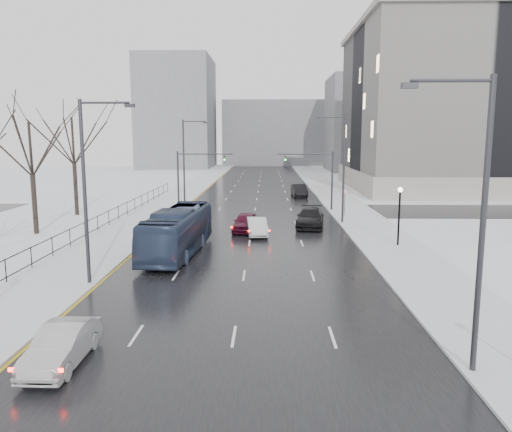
# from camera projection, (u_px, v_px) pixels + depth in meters

# --- Properties ---
(road) EXTENTS (16.00, 150.00, 0.04)m
(road) POSITION_uv_depth(u_px,v_px,m) (257.00, 197.00, 66.67)
(road) COLOR black
(road) RESTS_ON ground
(cross_road) EXTENTS (130.00, 10.00, 0.04)m
(cross_road) POSITION_uv_depth(u_px,v_px,m) (255.00, 211.00, 54.82)
(cross_road) COLOR black
(cross_road) RESTS_ON ground
(sidewalk_left) EXTENTS (5.00, 150.00, 0.16)m
(sidewalk_left) POSITION_uv_depth(u_px,v_px,m) (179.00, 197.00, 66.89)
(sidewalk_left) COLOR silver
(sidewalk_left) RESTS_ON ground
(sidewalk_right) EXTENTS (5.00, 150.00, 0.16)m
(sidewalk_right) POSITION_uv_depth(u_px,v_px,m) (336.00, 197.00, 66.43)
(sidewalk_right) COLOR silver
(sidewalk_right) RESTS_ON ground
(park_strip) EXTENTS (14.00, 150.00, 0.12)m
(park_strip) POSITION_uv_depth(u_px,v_px,m) (109.00, 197.00, 67.10)
(park_strip) COLOR white
(park_strip) RESTS_ON ground
(tree_park_d) EXTENTS (8.75, 8.75, 12.50)m
(tree_park_d) POSITION_uv_depth(u_px,v_px,m) (37.00, 235.00, 41.39)
(tree_park_d) COLOR black
(tree_park_d) RESTS_ON ground
(tree_park_e) EXTENTS (9.45, 9.45, 13.50)m
(tree_park_e) POSITION_uv_depth(u_px,v_px,m) (77.00, 216.00, 51.27)
(tree_park_e) COLOR black
(tree_park_e) RESTS_ON ground
(iron_fence) EXTENTS (0.06, 70.00, 1.30)m
(iron_fence) POSITION_uv_depth(u_px,v_px,m) (75.00, 234.00, 37.20)
(iron_fence) COLOR black
(iron_fence) RESTS_ON sidewalk_left
(streetlight_r_near) EXTENTS (2.95, 0.25, 10.00)m
(streetlight_r_near) POSITION_uv_depth(u_px,v_px,m) (477.00, 213.00, 16.24)
(streetlight_r_near) COLOR #2D2D33
(streetlight_r_near) RESTS_ON ground
(streetlight_r_mid) EXTENTS (2.95, 0.25, 10.00)m
(streetlight_r_mid) POSITION_uv_depth(u_px,v_px,m) (341.00, 164.00, 45.86)
(streetlight_r_mid) COLOR #2D2D33
(streetlight_r_mid) RESTS_ON ground
(streetlight_l_near) EXTENTS (2.95, 0.25, 10.00)m
(streetlight_l_near) POSITION_uv_depth(u_px,v_px,m) (88.00, 183.00, 26.47)
(streetlight_l_near) COLOR #2D2D33
(streetlight_l_near) RESTS_ON ground
(streetlight_l_far) EXTENTS (2.95, 0.25, 10.00)m
(streetlight_l_far) POSITION_uv_depth(u_px,v_px,m) (186.00, 158.00, 58.07)
(streetlight_l_far) COLOR #2D2D33
(streetlight_l_far) RESTS_ON ground
(lamppost_r_mid) EXTENTS (0.36, 0.36, 4.28)m
(lamppost_r_mid) POSITION_uv_depth(u_px,v_px,m) (399.00, 208.00, 36.35)
(lamppost_r_mid) COLOR black
(lamppost_r_mid) RESTS_ON sidewalk_right
(mast_signal_right) EXTENTS (6.10, 0.33, 6.50)m
(mast_signal_right) POSITION_uv_depth(u_px,v_px,m) (322.00, 174.00, 54.02)
(mast_signal_right) COLOR #2D2D33
(mast_signal_right) RESTS_ON ground
(mast_signal_left) EXTENTS (6.10, 0.33, 6.50)m
(mast_signal_left) POSITION_uv_depth(u_px,v_px,m) (188.00, 173.00, 54.34)
(mast_signal_left) COLOR #2D2D33
(mast_signal_left) RESTS_ON ground
(no_uturn_sign) EXTENTS (0.60, 0.06, 2.70)m
(no_uturn_sign) POSITION_uv_depth(u_px,v_px,m) (345.00, 194.00, 50.31)
(no_uturn_sign) COLOR #2D2D33
(no_uturn_sign) RESTS_ON sidewalk_right
(civic_building) EXTENTS (41.00, 31.00, 24.80)m
(civic_building) POSITION_uv_depth(u_px,v_px,m) (488.00, 116.00, 75.99)
(civic_building) COLOR gray
(civic_building) RESTS_ON ground
(bldg_far_right) EXTENTS (24.00, 20.00, 22.00)m
(bldg_far_right) POSITION_uv_depth(u_px,v_px,m) (379.00, 124.00, 118.63)
(bldg_far_right) COLOR slate
(bldg_far_right) RESTS_ON ground
(bldg_far_left) EXTENTS (18.00, 22.00, 28.00)m
(bldg_far_left) POSITION_uv_depth(u_px,v_px,m) (177.00, 113.00, 129.12)
(bldg_far_left) COLOR slate
(bldg_far_left) RESTS_ON ground
(bldg_far_center) EXTENTS (30.00, 18.00, 18.00)m
(bldg_far_center) POSITION_uv_depth(u_px,v_px,m) (276.00, 133.00, 144.15)
(bldg_far_center) COLOR slate
(bldg_far_center) RESTS_ON ground
(sedan_left_near) EXTENTS (1.52, 4.28, 1.41)m
(sedan_left_near) POSITION_uv_depth(u_px,v_px,m) (62.00, 346.00, 17.66)
(sedan_left_near) COLOR #A1A1A5
(sedan_left_near) RESTS_ON road
(bus) EXTENTS (3.44, 11.52, 3.16)m
(bus) POSITION_uv_depth(u_px,v_px,m) (178.00, 231.00, 34.30)
(bus) COLOR #2A3651
(bus) RESTS_ON road
(sedan_center_near) EXTENTS (2.36, 4.86, 1.60)m
(sedan_center_near) POSITION_uv_depth(u_px,v_px,m) (246.00, 222.00, 42.61)
(sedan_center_near) COLOR #460C21
(sedan_center_near) RESTS_ON road
(sedan_right_near) EXTENTS (2.02, 4.56, 1.46)m
(sedan_right_near) POSITION_uv_depth(u_px,v_px,m) (257.00, 227.00, 40.88)
(sedan_right_near) COLOR silver
(sedan_right_near) RESTS_ON road
(sedan_right_far) EXTENTS (3.09, 6.06, 1.68)m
(sedan_right_far) POSITION_uv_depth(u_px,v_px,m) (310.00, 218.00, 44.62)
(sedan_right_far) COLOR black
(sedan_right_far) RESTS_ON road
(sedan_right_distant) EXTENTS (2.15, 5.27, 1.70)m
(sedan_right_distant) POSITION_uv_depth(u_px,v_px,m) (299.00, 191.00, 67.12)
(sedan_right_distant) COLOR black
(sedan_right_distant) RESTS_ON road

